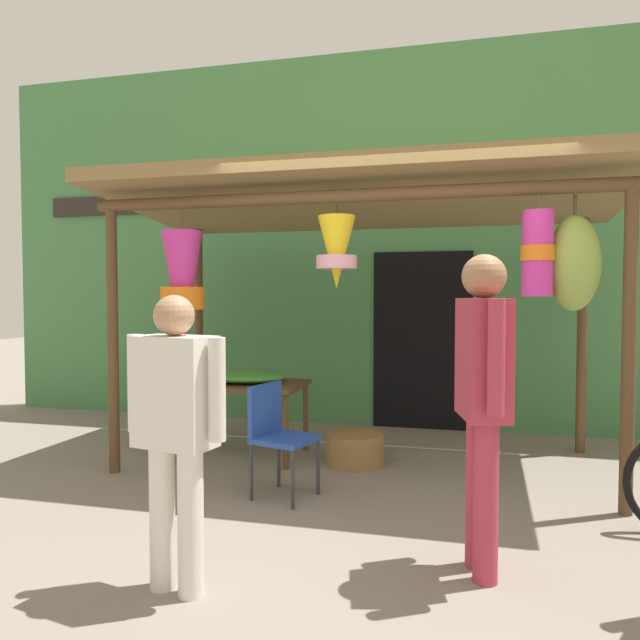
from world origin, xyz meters
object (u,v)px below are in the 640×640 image
display_table (233,389)px  wicker_basket_by_table (355,449)px  customer_foreground (175,420)px  folding_chair (277,429)px  vendor_in_orange (483,386)px  flower_heap_on_table (244,376)px

display_table → wicker_basket_by_table: bearing=-1.1°
customer_foreground → folding_chair: bearing=88.3°
wicker_basket_by_table → vendor_in_orange: 2.32m
flower_heap_on_table → wicker_basket_by_table: (1.06, -0.04, -0.61)m
display_table → folding_chair: folding_chair is taller
display_table → vendor_in_orange: vendor_in_orange is taller
flower_heap_on_table → vendor_in_orange: bearing=-42.1°
wicker_basket_by_table → customer_foreground: size_ratio=0.34×
wicker_basket_by_table → flower_heap_on_table: bearing=178.1°
display_table → vendor_in_orange: size_ratio=0.77×
folding_chair → vendor_in_orange: 1.80m
folding_chair → customer_foreground: size_ratio=0.56×
flower_heap_on_table → customer_foreground: bearing=-76.4°
flower_heap_on_table → folding_chair: folding_chair is taller
display_table → flower_heap_on_table: flower_heap_on_table is taller
customer_foreground → display_table: bearing=106.0°
flower_heap_on_table → folding_chair: size_ratio=0.96×
display_table → flower_heap_on_table: 0.17m
display_table → wicker_basket_by_table: display_table is taller
folding_chair → vendor_in_orange: size_ratio=0.49×
flower_heap_on_table → folding_chair: (0.64, -0.99, -0.25)m
wicker_basket_by_table → vendor_in_orange: bearing=-60.8°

